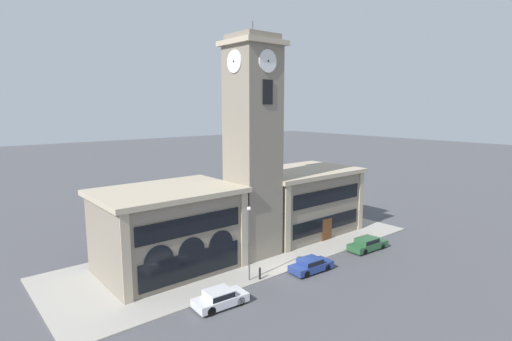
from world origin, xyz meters
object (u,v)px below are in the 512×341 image
bollard (260,273)px  parked_car_near (220,298)px  street_lamp (249,233)px  parked_car_mid (311,265)px  parked_car_far (367,244)px

bollard → parked_car_near: bearing=-164.1°
parked_car_near → street_lamp: (4.34, 1.91, 3.60)m
parked_car_mid → street_lamp: (-5.56, 1.91, 3.63)m
parked_car_far → parked_car_mid: bearing=-176.2°
parked_car_mid → bollard: parked_car_mid is taller
parked_car_near → bollard: 5.35m
parked_car_near → bollard: (5.14, 1.47, -0.02)m
parked_car_mid → bollard: size_ratio=3.97×
parked_car_mid → street_lamp: bearing=164.8°
street_lamp → bollard: street_lamp is taller
parked_car_far → bollard: bearing=177.5°
street_lamp → bollard: 3.74m
parked_car_near → parked_car_mid: (9.90, -0.00, -0.03)m
parked_car_far → bollard: (-13.35, 1.47, -0.02)m
parked_car_near → street_lamp: 5.95m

